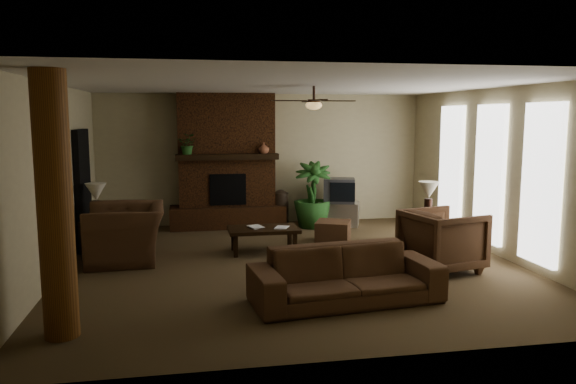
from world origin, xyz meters
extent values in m
plane|color=brown|center=(0.00, 0.00, 0.00)|extent=(7.00, 7.00, 0.00)
plane|color=silver|center=(0.00, 0.00, 2.80)|extent=(7.00, 7.00, 0.00)
plane|color=tan|center=(0.00, 3.50, 1.40)|extent=(7.00, 0.00, 7.00)
plane|color=tan|center=(0.00, -3.50, 1.40)|extent=(7.00, 0.00, 7.00)
plane|color=tan|center=(-3.50, 0.00, 1.40)|extent=(0.00, 7.00, 7.00)
plane|color=tan|center=(3.50, 0.00, 1.40)|extent=(0.00, 7.00, 7.00)
cube|color=#4C2914|center=(-0.80, 3.25, 1.40)|extent=(2.00, 0.50, 2.80)
cube|color=#4C2914|center=(-0.80, 3.15, 0.23)|extent=(2.40, 0.70, 0.45)
cube|color=black|center=(-0.80, 2.99, 0.82)|extent=(0.75, 0.04, 0.65)
cube|color=black|center=(-0.80, 2.97, 1.50)|extent=(2.10, 0.28, 0.12)
cube|color=white|center=(3.45, 1.60, 1.35)|extent=(0.08, 0.85, 2.35)
cube|color=white|center=(3.45, 0.20, 1.35)|extent=(0.08, 0.85, 2.35)
cube|color=white|center=(3.45, -1.20, 1.35)|extent=(0.08, 0.85, 2.35)
cylinder|color=brown|center=(-2.95, -2.40, 1.40)|extent=(0.36, 0.36, 2.80)
cube|color=black|center=(-3.44, 1.80, 1.05)|extent=(0.10, 1.00, 2.10)
cylinder|color=black|center=(0.40, 0.30, 2.68)|extent=(0.04, 0.04, 0.24)
cylinder|color=black|center=(0.40, 0.30, 2.56)|extent=(0.20, 0.20, 0.06)
ellipsoid|color=#F2BF72|center=(0.40, 0.30, 2.50)|extent=(0.26, 0.26, 0.14)
cube|color=black|center=(0.80, 0.30, 2.57)|extent=(0.55, 0.12, 0.01)
cube|color=black|center=(0.00, 0.30, 2.57)|extent=(0.55, 0.12, 0.01)
cube|color=black|center=(0.40, 0.70, 2.57)|extent=(0.12, 0.55, 0.01)
cube|color=black|center=(0.40, -0.10, 2.57)|extent=(0.12, 0.55, 0.01)
imported|color=#503622|center=(0.33, -1.88, 0.46)|extent=(2.44, 0.97, 0.93)
imported|color=#503622|center=(-2.61, 0.70, 0.60)|extent=(0.97, 1.43, 1.21)
imported|color=#503622|center=(2.16, -0.76, 0.51)|extent=(1.14, 1.19, 1.03)
cube|color=black|center=(-0.35, 0.84, 0.40)|extent=(1.20, 0.70, 0.06)
cube|color=black|center=(-0.85, 0.59, 0.18)|extent=(0.07, 0.07, 0.37)
cube|color=black|center=(0.15, 0.59, 0.18)|extent=(0.07, 0.07, 0.37)
cube|color=black|center=(-0.85, 1.09, 0.18)|extent=(0.07, 0.07, 0.37)
cube|color=black|center=(0.15, 1.09, 0.18)|extent=(0.07, 0.07, 0.37)
cube|color=#503622|center=(1.02, 1.35, 0.20)|extent=(0.79, 0.79, 0.40)
cube|color=silver|center=(1.56, 2.92, 0.25)|extent=(0.97, 0.77, 0.50)
cube|color=#3A393C|center=(1.55, 2.86, 0.76)|extent=(0.76, 0.65, 0.52)
cube|color=black|center=(1.55, 2.60, 0.76)|extent=(0.51, 0.16, 0.40)
cylinder|color=#32261B|center=(0.34, 3.15, 0.35)|extent=(0.34, 0.34, 0.70)
sphere|color=#32261B|center=(0.34, 3.15, 0.60)|extent=(0.34, 0.34, 0.34)
imported|color=#285622|center=(0.95, 2.80, 0.39)|extent=(0.94, 1.47, 0.78)
cube|color=black|center=(-3.15, 1.39, 0.28)|extent=(0.62, 0.62, 0.55)
cylinder|color=black|center=(-3.15, 1.35, 0.73)|extent=(0.15, 0.15, 0.35)
cone|color=beige|center=(-3.15, 1.35, 1.05)|extent=(0.39, 0.39, 0.30)
cube|color=black|center=(2.57, 0.52, 0.28)|extent=(0.54, 0.54, 0.55)
cylinder|color=black|center=(2.52, 0.55, 0.73)|extent=(0.17, 0.17, 0.35)
cone|color=beige|center=(2.52, 0.55, 1.05)|extent=(0.44, 0.44, 0.30)
imported|color=#285622|center=(-1.59, 2.92, 1.72)|extent=(0.47, 0.50, 0.33)
imported|color=brown|center=(-0.05, 2.93, 1.67)|extent=(0.28, 0.29, 0.22)
imported|color=#999999|center=(-0.58, 0.83, 0.57)|extent=(0.21, 0.10, 0.29)
imported|color=#999999|center=(-0.14, 0.78, 0.58)|extent=(0.20, 0.10, 0.29)
camera|label=1|loc=(-1.58, -8.32, 2.32)|focal=34.21mm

